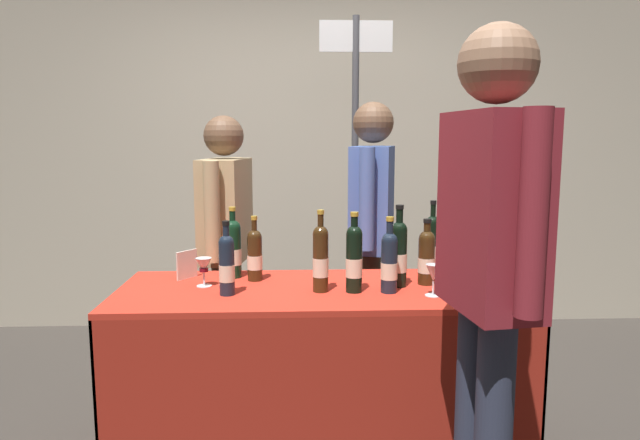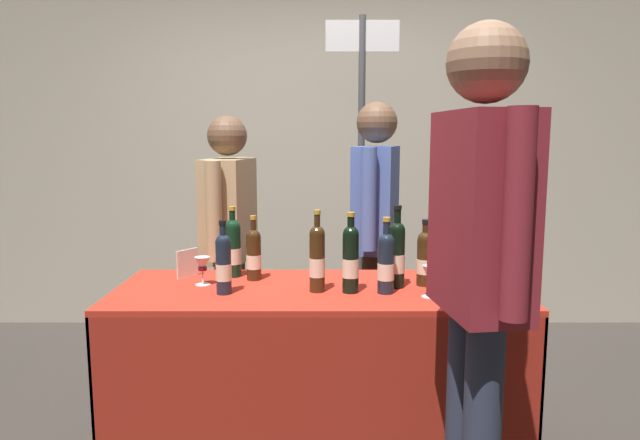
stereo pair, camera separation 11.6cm
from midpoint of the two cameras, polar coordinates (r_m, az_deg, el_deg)
The scene contains 18 objects.
back_partition at distance 4.37m, azimuth 0.89°, elevation 5.82°, with size 7.79×0.12×2.51m, color #B2A893.
tasting_table at distance 2.59m, azimuth 1.31°, elevation -12.08°, with size 1.76×0.68×0.79m.
featured_wine_bottle at distance 2.64m, azimuth -5.12°, elevation -3.37°, with size 0.07×0.07×0.30m.
display_bottle_0 at distance 2.42m, azimuth 1.33°, elevation -3.79°, with size 0.07×0.07×0.35m.
display_bottle_1 at distance 2.41m, azimuth -8.01°, elevation -4.27°, with size 0.07×0.07×0.31m.
display_bottle_2 at distance 2.72m, azimuth 12.66°, elevation -2.59°, with size 0.07×0.07×0.36m.
display_bottle_3 at distance 2.41m, azimuth 4.74°, elevation -3.80°, with size 0.07×0.07×0.34m.
display_bottle_4 at distance 2.42m, azimuth 8.27°, elevation -4.17°, with size 0.07×0.07×0.32m.
display_bottle_5 at distance 2.58m, azimuth 12.03°, elevation -3.68°, with size 0.07×0.07×0.30m.
display_bottle_6 at distance 2.71m, azimuth -7.23°, elevation -2.70°, with size 0.08×0.08×0.33m.
display_bottle_7 at distance 2.52m, azimuth 9.28°, elevation -3.30°, with size 0.07×0.07×0.36m.
wine_glass_near_vendor at distance 2.58m, azimuth -10.16°, elevation -4.50°, with size 0.07×0.07×0.13m.
wine_glass_mid at distance 2.40m, azimuth 12.61°, elevation -5.43°, with size 0.07×0.07×0.13m.
brochure_stand at distance 2.74m, azimuth -11.68°, elevation -4.26°, with size 0.12×0.01×0.13m, color silver.
vendor_presenter at distance 3.19m, azimuth 6.91°, elevation -0.10°, with size 0.31×0.57×1.63m.
vendor_assistant at distance 3.14m, azimuth -7.74°, elevation -1.23°, with size 0.27×0.57×1.55m.
taster_foreground_right at distance 1.88m, azimuth 17.65°, elevation -3.17°, with size 0.26×0.56×1.78m.
booth_signpost at distance 3.62m, azimuth 5.35°, elevation 6.39°, with size 0.45×0.04×2.18m.
Camera 2 is at (0.01, -2.43, 1.44)m, focal length 31.96 mm.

